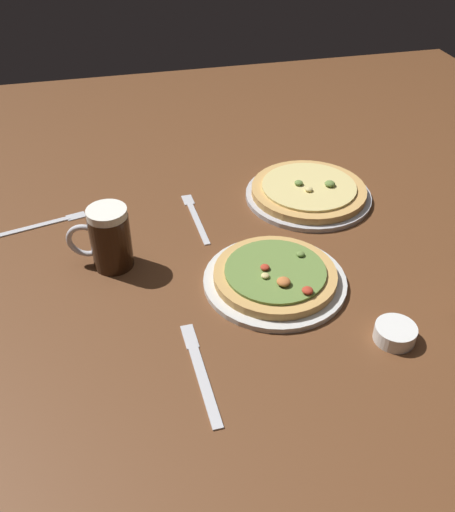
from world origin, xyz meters
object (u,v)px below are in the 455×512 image
Objects in this scene: pizza_plate_near at (275,277)px; ramekin_sauce at (395,333)px; fork_left at (195,217)px; knife_right at (200,371)px; beer_mug_dark at (109,238)px; fork_spare at (46,223)px; pizza_plate_far at (308,192)px.

pizza_plate_near is 3.85× the size of ramekin_sauce.
fork_left is 0.48m from knife_right.
knife_right is (-0.19, -0.20, -0.01)m from pizza_plate_near.
beer_mug_dark is 0.70× the size of fork_spare.
pizza_plate_near is 2.11× the size of beer_mug_dark.
pizza_plate_far is 1.32× the size of knife_right.
knife_right and fork_spare have the same top height.
beer_mug_dark is 0.25m from fork_left.
pizza_plate_near is at bearing -24.01° from beer_mug_dark.
knife_right is (0.12, -0.34, -0.07)m from beer_mug_dark.
knife_right is at bearing -134.82° from pizza_plate_near.
fork_spare is (-0.64, 0.03, -0.01)m from pizza_plate_far.
pizza_plate_far reaches higher than fork_spare.
fork_left and knife_right have the same top height.
ramekin_sauce is 0.38× the size of fork_spare.
ramekin_sauce is (-0.02, -0.50, -0.00)m from pizza_plate_far.
beer_mug_dark is at bearing 110.08° from knife_right.
ramekin_sauce is 0.32× the size of knife_right.
pizza_plate_far is (0.18, 0.30, 0.00)m from pizza_plate_near.
fork_spare is at bearing 139.39° from ramekin_sauce.
fork_spare is at bearing 126.59° from beer_mug_dark.
fork_left is (-0.27, 0.48, -0.01)m from ramekin_sauce.
pizza_plate_near is at bearing 128.99° from ramekin_sauce.
ramekin_sauce is (0.16, -0.20, -0.00)m from pizza_plate_near.
pizza_plate_near reaches higher than ramekin_sauce.
pizza_plate_near is at bearing -121.23° from pizza_plate_far.
beer_mug_dark is (-0.50, -0.16, 0.05)m from pizza_plate_far.
ramekin_sauce is 0.35× the size of fork_left.
beer_mug_dark is 0.63× the size of fork_left.
beer_mug_dark reaches higher than ramekin_sauce.
pizza_plate_far is at bearing -2.90° from fork_spare.
pizza_plate_near is 1.33× the size of fork_left.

